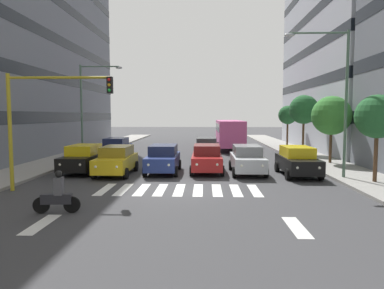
% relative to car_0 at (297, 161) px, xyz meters
% --- Properties ---
extents(ground_plane, '(180.00, 180.00, 0.00)m').
position_rel_car_0_xyz_m(ground_plane, '(6.69, 4.25, -0.89)').
color(ground_plane, '#38383A').
extents(building_left_block_0, '(10.93, 21.86, 30.22)m').
position_rel_car_0_xyz_m(building_left_block_0, '(-10.44, -16.34, 14.23)').
color(building_left_block_0, '#ADB2BC').
rests_on(building_left_block_0, ground_plane).
extents(crosswalk_markings, '(7.65, 2.80, 0.01)m').
position_rel_car_0_xyz_m(crosswalk_markings, '(6.69, 4.25, -0.88)').
color(crosswalk_markings, silver).
rests_on(crosswalk_markings, ground_plane).
extents(lane_arrow_0, '(0.50, 2.20, 0.01)m').
position_rel_car_0_xyz_m(lane_arrow_0, '(2.53, 9.75, -0.88)').
color(lane_arrow_0, silver).
rests_on(lane_arrow_0, ground_plane).
extents(lane_arrow_1, '(0.50, 2.20, 0.01)m').
position_rel_car_0_xyz_m(lane_arrow_1, '(10.85, 9.75, -0.88)').
color(lane_arrow_1, silver).
rests_on(lane_arrow_1, ground_plane).
extents(car_0, '(2.02, 4.44, 1.72)m').
position_rel_car_0_xyz_m(car_0, '(0.00, 0.00, 0.00)').
color(car_0, black).
rests_on(car_0, ground_plane).
extents(car_1, '(2.02, 4.44, 1.72)m').
position_rel_car_0_xyz_m(car_1, '(2.88, -0.64, 0.00)').
color(car_1, '#B2B7BC').
rests_on(car_1, ground_plane).
extents(car_2, '(2.02, 4.44, 1.72)m').
position_rel_car_0_xyz_m(car_2, '(5.35, -1.08, 0.00)').
color(car_2, maroon).
rests_on(car_2, ground_plane).
extents(car_3, '(2.02, 4.44, 1.72)m').
position_rel_car_0_xyz_m(car_3, '(8.06, -0.81, 0.00)').
color(car_3, navy).
rests_on(car_3, ground_plane).
extents(car_4, '(2.02, 4.44, 1.72)m').
position_rel_car_0_xyz_m(car_4, '(10.79, 0.03, 0.00)').
color(car_4, gold).
rests_on(car_4, ground_plane).
extents(car_5, '(2.02, 4.44, 1.72)m').
position_rel_car_0_xyz_m(car_5, '(13.06, -0.74, 0.00)').
color(car_5, black).
rests_on(car_5, ground_plane).
extents(car_row2_0, '(2.02, 4.44, 1.72)m').
position_rel_car_0_xyz_m(car_row2_0, '(5.34, -7.94, 0.00)').
color(car_row2_0, '#474C51').
rests_on(car_row2_0, ground_plane).
extents(car_row2_1, '(2.02, 4.44, 1.72)m').
position_rel_car_0_xyz_m(car_row2_1, '(12.73, -7.52, 0.00)').
color(car_row2_1, navy).
rests_on(car_row2_1, ground_plane).
extents(bus_behind_traffic, '(2.78, 10.50, 3.00)m').
position_rel_car_0_xyz_m(bus_behind_traffic, '(2.88, -16.66, 0.97)').
color(bus_behind_traffic, '#DB5193').
rests_on(bus_behind_traffic, ground_plane).
extents(motorcycle_with_rider, '(1.70, 0.39, 1.57)m').
position_rel_car_0_xyz_m(motorcycle_with_rider, '(10.86, 8.41, -0.24)').
color(motorcycle_with_rider, black).
rests_on(motorcycle_with_rider, ground_plane).
extents(traffic_light_gantry, '(4.98, 0.36, 5.50)m').
position_rel_car_0_xyz_m(traffic_light_gantry, '(13.15, 4.69, 2.86)').
color(traffic_light_gantry, '#AD991E').
rests_on(traffic_light_gantry, ground_plane).
extents(street_lamp_left, '(3.50, 0.28, 7.99)m').
position_rel_car_0_xyz_m(street_lamp_left, '(-1.67, 1.25, 4.15)').
color(street_lamp_left, '#4C6B56').
rests_on(street_lamp_left, sidewalk_left).
extents(street_lamp_right, '(3.53, 0.28, 7.51)m').
position_rel_car_0_xyz_m(street_lamp_right, '(15.02, -7.88, 3.90)').
color(street_lamp_right, '#4C6B56').
rests_on(street_lamp_right, sidewalk_right).
extents(street_tree_0, '(2.24, 2.24, 4.48)m').
position_rel_car_0_xyz_m(street_tree_0, '(-3.31, 2.54, 2.60)').
color(street_tree_0, '#513823').
rests_on(street_tree_0, sidewalk_left).
extents(street_tree_1, '(2.80, 2.80, 4.80)m').
position_rel_car_0_xyz_m(street_tree_1, '(-3.60, -4.81, 2.65)').
color(street_tree_1, '#513823').
rests_on(street_tree_1, sidewalk_left).
extents(street_tree_2, '(2.55, 2.55, 5.20)m').
position_rel_car_0_xyz_m(street_tree_2, '(-3.26, -10.74, 3.17)').
color(street_tree_2, '#513823').
rests_on(street_tree_2, sidewalk_left).
extents(street_tree_3, '(1.99, 1.99, 4.44)m').
position_rel_car_0_xyz_m(street_tree_3, '(-3.40, -17.36, 2.68)').
color(street_tree_3, '#513823').
rests_on(street_tree_3, sidewalk_left).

